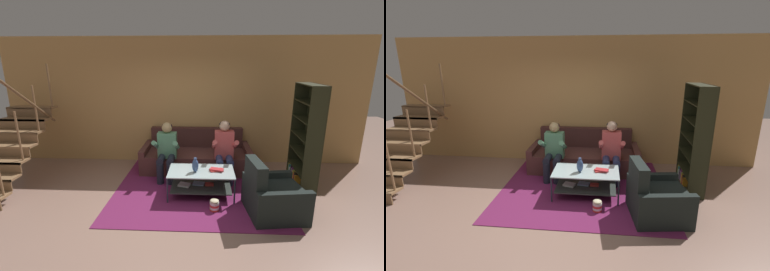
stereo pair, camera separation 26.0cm
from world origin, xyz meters
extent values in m
plane|color=#957264|center=(0.00, 0.00, 0.00)|extent=(16.80, 16.80, 0.00)
cube|color=tan|center=(0.00, 2.46, 1.45)|extent=(8.40, 0.12, 2.90)
cube|color=#926B47|center=(-3.26, 0.71, 0.58)|extent=(0.99, 0.28, 0.04)
cube|color=brown|center=(-3.26, 0.57, 0.50)|extent=(0.99, 0.02, 0.20)
cube|color=#926B47|center=(-3.26, 0.99, 0.78)|extent=(0.99, 0.28, 0.04)
cube|color=brown|center=(-3.26, 0.86, 0.70)|extent=(0.99, 0.02, 0.20)
cube|color=#926B47|center=(-3.26, 1.28, 0.99)|extent=(0.99, 0.28, 0.04)
cube|color=brown|center=(-3.26, 1.14, 0.91)|extent=(0.99, 0.02, 0.20)
cube|color=#926B47|center=(-3.26, 1.56, 1.19)|extent=(0.99, 0.28, 0.04)
cube|color=brown|center=(-3.26, 1.43, 1.11)|extent=(0.99, 0.02, 0.20)
cube|color=#926B47|center=(-3.26, 1.85, 1.39)|extent=(0.99, 0.28, 0.04)
cube|color=brown|center=(-3.26, 1.71, 1.31)|extent=(0.99, 0.02, 0.20)
cylinder|color=#926B47|center=(-2.80, 0.14, 0.65)|extent=(0.04, 0.04, 0.90)
cylinder|color=#926B47|center=(-2.80, 0.71, 1.05)|extent=(0.04, 0.04, 0.90)
cylinder|color=#926B47|center=(-2.80, 1.28, 1.46)|extent=(0.04, 0.04, 0.90)
cylinder|color=#926B47|center=(-2.80, 1.85, 1.86)|extent=(0.04, 0.04, 0.90)
cylinder|color=brown|center=(-2.80, 0.99, 1.70)|extent=(0.05, 1.74, 1.25)
cube|color=#502C2A|center=(0.32, 1.88, 0.21)|extent=(2.11, 0.96, 0.42)
cube|color=#442623|center=(0.32, 2.27, 0.65)|extent=(2.11, 0.18, 0.45)
cube|color=#502C2A|center=(-0.80, 1.88, 0.27)|extent=(0.13, 0.96, 0.54)
cube|color=#502C2A|center=(1.44, 1.88, 0.27)|extent=(0.13, 0.96, 0.54)
cylinder|color=#1E222E|center=(-0.36, 1.09, 0.21)|extent=(0.14, 0.14, 0.42)
cylinder|color=#1E222E|center=(-0.16, 1.09, 0.21)|extent=(0.14, 0.14, 0.42)
cylinder|color=#1E222E|center=(-0.36, 1.27, 0.47)|extent=(0.14, 0.42, 0.14)
cylinder|color=#1E222E|center=(-0.16, 1.27, 0.47)|extent=(0.14, 0.42, 0.14)
cube|color=#528B67|center=(-0.26, 1.48, 0.69)|extent=(0.38, 0.22, 0.53)
cylinder|color=#528B67|center=(-0.47, 1.30, 0.74)|extent=(0.09, 0.49, 0.31)
cylinder|color=#528B67|center=(-0.06, 1.30, 0.74)|extent=(0.09, 0.49, 0.31)
sphere|color=tan|center=(-0.26, 1.48, 1.06)|extent=(0.21, 0.21, 0.21)
ellipsoid|color=black|center=(-0.26, 1.50, 1.08)|extent=(0.21, 0.21, 0.13)
cylinder|color=navy|center=(0.80, 1.09, 0.21)|extent=(0.14, 0.14, 0.42)
cylinder|color=navy|center=(1.00, 1.09, 0.21)|extent=(0.14, 0.14, 0.42)
cylinder|color=navy|center=(0.80, 1.27, 0.47)|extent=(0.14, 0.42, 0.14)
cylinder|color=navy|center=(1.00, 1.27, 0.47)|extent=(0.14, 0.42, 0.14)
cube|color=#C04D4D|center=(0.90, 1.48, 0.71)|extent=(0.38, 0.22, 0.58)
cylinder|color=#C04D4D|center=(0.70, 1.30, 0.77)|extent=(0.09, 0.49, 0.31)
cylinder|color=#C04D4D|center=(1.10, 1.30, 0.77)|extent=(0.09, 0.49, 0.31)
sphere|color=tan|center=(0.90, 1.48, 1.11)|extent=(0.21, 0.21, 0.21)
ellipsoid|color=black|center=(0.90, 1.50, 1.13)|extent=(0.21, 0.21, 0.13)
cube|color=#AEC6C8|center=(0.45, 0.69, 0.46)|extent=(1.16, 0.67, 0.02)
cube|color=#333B36|center=(0.45, 0.69, 0.16)|extent=(1.06, 0.62, 0.02)
cylinder|color=#252F38|center=(-0.12, 0.37, 0.24)|extent=(0.03, 0.03, 0.47)
cylinder|color=#252F38|center=(1.01, 0.37, 0.24)|extent=(0.03, 0.03, 0.47)
cylinder|color=#252F38|center=(-0.12, 1.01, 0.24)|extent=(0.03, 0.03, 0.47)
cylinder|color=#252F38|center=(1.01, 1.01, 0.24)|extent=(0.03, 0.03, 0.47)
cube|color=silver|center=(0.15, 0.69, 0.19)|extent=(0.24, 0.20, 0.03)
cube|color=#7994B2|center=(0.40, 0.76, 0.19)|extent=(0.22, 0.18, 0.02)
cube|color=#C23730|center=(0.60, 0.73, 0.19)|extent=(0.15, 0.10, 0.03)
cube|color=#6E1F4E|center=(0.38, 1.19, 0.01)|extent=(3.06, 3.18, 0.01)
cube|color=#754C70|center=(0.38, 1.19, 0.01)|extent=(1.68, 1.75, 0.00)
ellipsoid|color=#375083|center=(0.34, 0.63, 0.59)|extent=(0.11, 0.11, 0.23)
cylinder|color=#375083|center=(0.34, 0.63, 0.70)|extent=(0.05, 0.05, 0.05)
cube|color=red|center=(0.71, 0.70, 0.48)|extent=(0.26, 0.19, 0.02)
cube|color=red|center=(0.72, 0.69, 0.50)|extent=(0.25, 0.18, 0.02)
cube|color=#262917|center=(2.44, 1.73, 0.98)|extent=(0.30, 0.04, 1.95)
cube|color=#262917|center=(2.37, 0.73, 0.98)|extent=(0.30, 0.04, 1.95)
cube|color=#262917|center=(2.54, 1.22, 0.98)|extent=(0.09, 1.03, 1.95)
cube|color=#262917|center=(2.40, 1.23, 0.01)|extent=(0.36, 1.01, 0.02)
cube|color=#262917|center=(2.40, 1.23, 0.33)|extent=(0.36, 1.01, 0.02)
cube|color=#262917|center=(2.40, 1.23, 0.65)|extent=(0.36, 1.01, 0.02)
cube|color=#262917|center=(2.40, 1.23, 0.98)|extent=(0.36, 1.01, 0.02)
cube|color=#262917|center=(2.40, 1.23, 1.30)|extent=(0.36, 1.01, 0.02)
cube|color=#262917|center=(2.40, 1.23, 1.63)|extent=(0.36, 1.01, 0.02)
cube|color=#262917|center=(2.40, 1.23, 1.94)|extent=(0.36, 1.01, 0.02)
cube|color=gold|center=(2.44, 1.70, 0.14)|extent=(0.27, 0.04, 0.23)
cube|color=teal|center=(2.41, 1.66, 0.13)|extent=(0.21, 0.06, 0.21)
cube|color=silver|center=(2.41, 1.61, 0.10)|extent=(0.23, 0.06, 0.17)
cube|color=#7890A9|center=(2.42, 1.55, 0.11)|extent=(0.25, 0.07, 0.19)
cube|color=#291C33|center=(2.42, 1.50, 0.15)|extent=(0.24, 0.06, 0.25)
cube|color=#7CA1AB|center=(2.41, 1.46, 0.12)|extent=(0.24, 0.05, 0.20)
cube|color=#862A8F|center=(2.42, 1.40, 0.14)|extent=(0.27, 0.06, 0.25)
cube|color=#B1B941|center=(2.38, 1.35, 0.13)|extent=(0.20, 0.07, 0.21)
cube|color=orange|center=(2.41, 1.30, 0.12)|extent=(0.26, 0.05, 0.19)
cube|color=red|center=(2.39, 1.26, 0.10)|extent=(0.23, 0.05, 0.16)
cube|color=#2D2C24|center=(2.41, 1.23, 0.13)|extent=(0.27, 0.05, 0.22)
cube|color=orange|center=(2.41, 1.19, 0.11)|extent=(0.27, 0.05, 0.17)
cube|color=black|center=(1.61, 0.14, 0.22)|extent=(0.90, 0.72, 0.45)
cube|color=black|center=(1.28, 0.10, 0.67)|extent=(0.24, 0.64, 0.44)
cube|color=black|center=(1.65, -0.22, 0.27)|extent=(0.83, 0.21, 0.55)
cube|color=black|center=(1.56, 0.50, 0.27)|extent=(0.83, 0.21, 0.55)
cylinder|color=red|center=(0.67, 0.17, 0.02)|extent=(0.15, 0.15, 0.04)
cylinder|color=white|center=(0.67, 0.17, 0.06)|extent=(0.15, 0.15, 0.04)
cylinder|color=red|center=(0.67, 0.17, 0.10)|extent=(0.15, 0.15, 0.04)
cylinder|color=white|center=(0.67, 0.17, 0.14)|extent=(0.15, 0.15, 0.04)
ellipsoid|color=beige|center=(0.67, 0.17, 0.17)|extent=(0.14, 0.14, 0.05)
camera|label=1|loc=(0.49, -3.53, 2.27)|focal=24.00mm
camera|label=2|loc=(0.75, -3.51, 2.27)|focal=24.00mm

